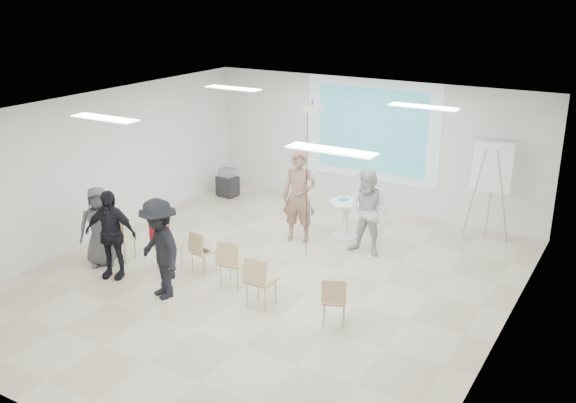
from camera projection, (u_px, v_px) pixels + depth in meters
The scene contains 30 objects.
floor at pixel (265, 284), 11.34m from camera, with size 8.00×9.00×0.10m, color beige.
ceiling at pixel (263, 110), 10.33m from camera, with size 8.00×9.00×0.10m, color white.
wall_back at pixel (372, 145), 14.54m from camera, with size 8.00×0.10×3.00m, color silver.
wall_left at pixel (93, 167), 12.78m from camera, with size 0.10×9.00×3.00m, color silver.
wall_right at pixel (510, 249), 8.88m from camera, with size 0.10×9.00×3.00m, color silver.
projection_halo at pixel (372, 130), 14.37m from camera, with size 3.20×0.01×2.30m, color silver.
projection_image at pixel (371, 131), 14.36m from camera, with size 2.60×0.01×1.90m, color teal.
pedestal_table at pixel (345, 217), 13.08m from camera, with size 0.73×0.73×0.82m.
player_left at pixel (299, 191), 12.78m from camera, with size 0.77×0.52×2.12m, color #926C59.
player_right at pixel (369, 208), 12.16m from camera, with size 0.90×0.72×1.87m, color silver.
controller_left at pixel (313, 173), 12.79m from camera, with size 0.04×0.12×0.04m, color silver.
controller_right at pixel (366, 187), 12.35m from camera, with size 0.04×0.13×0.04m, color white.
chair_far_left at pixel (119, 236), 11.93m from camera, with size 0.49×0.51×0.88m.
chair_left_mid at pixel (166, 244), 11.65m from camera, with size 0.40×0.43×0.82m.
chair_left_inner at pixel (201, 249), 11.50m from camera, with size 0.44×0.46×0.80m.
chair_center at pixel (231, 260), 10.92m from camera, with size 0.45×0.48×0.87m.
chair_right_inner at pixel (259, 278), 10.25m from camera, with size 0.42×0.45×0.88m.
chair_right_far at pixel (334, 298), 9.72m from camera, with size 0.50×0.51×0.80m.
red_jacket at pixel (160, 235), 11.45m from camera, with size 0.42×0.10×0.40m, color #A71422.
laptop at pixel (204, 249), 11.58m from camera, with size 0.29×0.21×0.02m, color black.
audience_left at pixel (110, 228), 11.22m from camera, with size 1.08×0.65×1.85m, color black.
audience_mid at pixel (159, 242), 10.47m from camera, with size 1.26×0.69×1.95m, color black.
audience_outer at pixel (99, 222), 11.75m from camera, with size 0.82×0.54×1.68m, color #525256.
flipchart_easel at pixel (492, 166), 12.65m from camera, with size 0.92×0.69×2.12m.
av_cart at pixel (228, 183), 15.72m from camera, with size 0.49×0.41×0.70m.
ceiling_projector at pixel (312, 117), 11.62m from camera, with size 0.30×0.25×3.00m.
fluor_panel_nw at pixel (233, 88), 12.95m from camera, with size 1.20×0.30×0.02m, color white.
fluor_panel_ne at pixel (423, 107), 11.02m from camera, with size 1.20×0.30×0.02m, color white.
fluor_panel_sw at pixel (105, 118), 10.10m from camera, with size 1.20×0.30×0.02m, color white.
fluor_panel_se at pixel (331, 150), 8.17m from camera, with size 1.20×0.30×0.02m, color white.
Camera 1 is at (5.57, -8.62, 5.00)m, focal length 40.00 mm.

